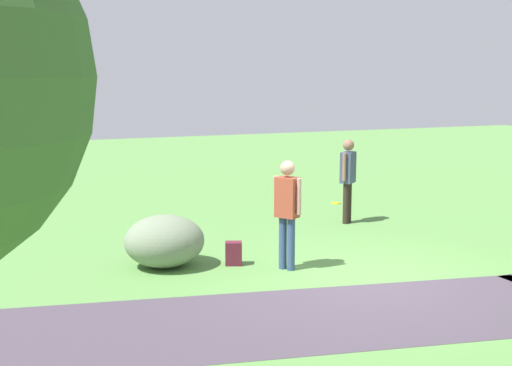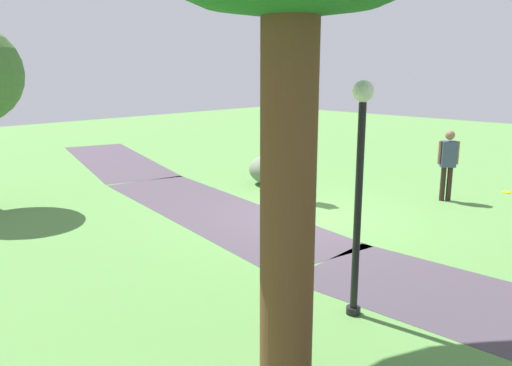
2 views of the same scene
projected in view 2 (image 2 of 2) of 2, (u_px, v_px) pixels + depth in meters
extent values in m
plane|color=#578A44|center=(307.00, 216.00, 11.74)|extent=(48.00, 48.00, 0.00)
cube|color=#473C49|center=(213.00, 210.00, 12.24)|extent=(8.29, 3.72, 0.01)
cube|color=#473C49|center=(115.00, 160.00, 18.86)|extent=(8.35, 4.61, 0.01)
cylinder|color=brown|center=(288.00, 168.00, 5.08)|extent=(0.57, 0.57, 4.74)
cylinder|color=black|center=(353.00, 310.00, 7.09)|extent=(0.20, 0.20, 0.10)
cylinder|color=black|center=(358.00, 213.00, 6.78)|extent=(0.10, 0.10, 2.92)
sphere|color=white|center=(363.00, 91.00, 6.42)|extent=(0.28, 0.28, 0.28)
ellipsoid|color=gray|center=(271.00, 169.00, 14.86)|extent=(1.47, 1.36, 0.88)
cylinder|color=#2E231B|center=(449.00, 184.00, 13.03)|extent=(0.13, 0.13, 0.88)
cylinder|color=#2E231B|center=(443.00, 184.00, 13.04)|extent=(0.13, 0.13, 0.88)
cube|color=#3D4865|center=(448.00, 154.00, 12.86)|extent=(0.43, 0.42, 0.66)
cylinder|color=#8E6350|center=(458.00, 153.00, 12.83)|extent=(0.08, 0.08, 0.59)
cylinder|color=#8E6350|center=(440.00, 152.00, 12.87)|extent=(0.08, 0.08, 0.59)
sphere|color=#8E6350|center=(450.00, 135.00, 12.75)|extent=(0.24, 0.24, 0.24)
cylinder|color=#354B75|center=(299.00, 184.00, 13.05)|extent=(0.13, 0.13, 0.88)
cylinder|color=#354B75|center=(299.00, 185.00, 12.90)|extent=(0.13, 0.13, 0.88)
cube|color=#A5472F|center=(300.00, 154.00, 12.80)|extent=(0.40, 0.43, 0.66)
cylinder|color=tan|center=(301.00, 151.00, 13.01)|extent=(0.08, 0.08, 0.59)
cylinder|color=tan|center=(299.00, 154.00, 12.58)|extent=(0.08, 0.08, 0.59)
sphere|color=tan|center=(300.00, 135.00, 12.70)|extent=(0.24, 0.24, 0.24)
cube|color=#5B1C2C|center=(292.00, 185.00, 13.92)|extent=(0.33, 0.29, 0.40)
cube|color=maroon|center=(296.00, 188.00, 14.00)|extent=(0.20, 0.12, 0.18)
cylinder|color=yellow|center=(506.00, 192.00, 13.96)|extent=(0.22, 0.22, 0.02)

